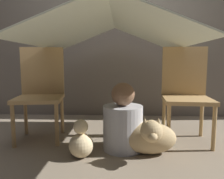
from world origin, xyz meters
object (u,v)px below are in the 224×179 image
chair_right (186,90)px  person_front (123,123)px  chair_left (41,89)px  dog (149,137)px

chair_right → person_front: size_ratio=1.56×
person_front → chair_left: bearing=160.9°
person_front → dog: 0.26m
chair_left → dog: (1.05, -0.40, -0.34)m
person_front → dog: person_front is taller
chair_left → person_front: chair_left is taller
chair_left → dog: bearing=-29.1°
chair_right → person_front: bearing=-150.4°
chair_right → dog: size_ratio=1.99×
chair_left → chair_right: 1.45m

